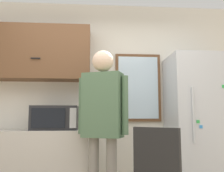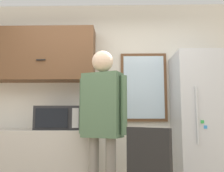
{
  "view_description": "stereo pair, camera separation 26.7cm",
  "coord_description": "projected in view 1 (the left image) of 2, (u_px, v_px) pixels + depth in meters",
  "views": [
    {
      "loc": [
        -0.02,
        -1.79,
        1.05
      ],
      "look_at": [
        0.18,
        0.94,
        1.39
      ],
      "focal_mm": 40.0,
      "sensor_mm": 36.0,
      "label": 1
    },
    {
      "loc": [
        0.24,
        -1.8,
        1.05
      ],
      "look_at": [
        0.18,
        0.94,
        1.39
      ],
      "focal_mm": 40.0,
      "sensor_mm": 36.0,
      "label": 2
    }
  ],
  "objects": [
    {
      "name": "back_wall",
      "position": [
        95.0,
        96.0,
        3.54
      ],
      "size": [
        6.0,
        0.06,
        2.7
      ],
      "color": "silver",
      "rests_on": "ground_plane"
    },
    {
      "name": "counter",
      "position": [
        0.0,
        168.0,
        3.0
      ],
      "size": [
        2.12,
        0.63,
        0.9
      ],
      "color": "#BCB7AD",
      "rests_on": "ground_plane"
    },
    {
      "name": "upper_cabinets",
      "position": [
        10.0,
        53.0,
        3.34
      ],
      "size": [
        2.12,
        0.34,
        0.73
      ],
      "color": "brown"
    },
    {
      "name": "microwave",
      "position": [
        55.0,
        118.0,
        3.11
      ],
      "size": [
        0.56,
        0.43,
        0.29
      ],
      "color": "#232326",
      "rests_on": "counter"
    },
    {
      "name": "person",
      "position": [
        103.0,
        113.0,
        2.68
      ],
      "size": [
        0.53,
        0.36,
        1.78
      ],
      "rotation": [
        0.0,
        0.0,
        -0.4
      ],
      "color": "gray",
      "rests_on": "ground_plane"
    },
    {
      "name": "refrigerator",
      "position": [
        199.0,
        127.0,
        3.23
      ],
      "size": [
        0.77,
        0.66,
        1.86
      ],
      "color": "silver",
      "rests_on": "ground_plane"
    },
    {
      "name": "window",
      "position": [
        138.0,
        87.0,
        3.56
      ],
      "size": [
        0.65,
        0.05,
        0.96
      ],
      "color": "brown"
    }
  ]
}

